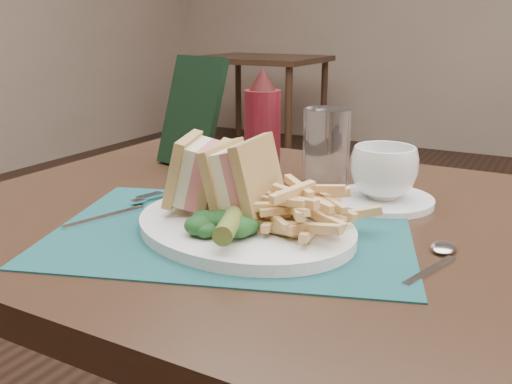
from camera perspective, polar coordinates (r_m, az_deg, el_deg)
wall_back at (r=4.81m, az=24.09°, el=3.20°), size 6.00×0.00×6.00m
table_bg_left at (r=4.43m, az=0.49°, el=8.58°), size 0.90×0.75×0.75m
placemat at (r=0.73m, az=-2.38°, el=-3.90°), size 0.53×0.45×0.00m
plate at (r=0.72m, az=-1.16°, el=-3.46°), size 0.35×0.31×0.01m
sandwich_half_a at (r=0.76m, az=-7.31°, el=2.00°), size 0.10×0.12×0.10m
sandwich_half_b at (r=0.72m, az=-2.70°, el=1.52°), size 0.09×0.11×0.10m
kale_garnish at (r=0.67m, az=-3.90°, el=-3.33°), size 0.11×0.08×0.03m
pickle_spear at (r=0.66m, az=-2.39°, el=-2.77°), size 0.06×0.12×0.03m
fries_pile at (r=0.69m, az=4.80°, el=-1.06°), size 0.18×0.20×0.06m
fork at (r=0.82m, az=-13.44°, el=-1.57°), size 0.08×0.17×0.01m
spoon at (r=0.66m, az=17.48°, el=-6.50°), size 0.07×0.15×0.01m
saucer at (r=0.86m, az=12.48°, el=-0.81°), size 0.20×0.20×0.01m
coffee_cup at (r=0.85m, az=12.66°, el=1.97°), size 0.12×0.12×0.08m
drinking_glass at (r=0.89m, az=7.03°, el=4.14°), size 0.09×0.09×0.13m
ketchup_bottle at (r=0.95m, az=0.65°, el=6.73°), size 0.07×0.07×0.19m
check_presenter at (r=1.05m, az=-6.43°, el=7.96°), size 0.14×0.10×0.20m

